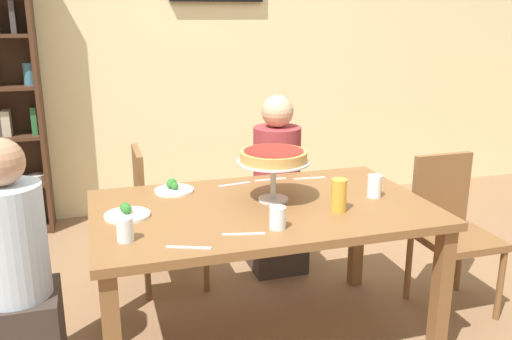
{
  "coord_description": "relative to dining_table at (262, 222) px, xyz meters",
  "views": [
    {
      "loc": [
        -0.75,
        -2.37,
        1.63
      ],
      "look_at": [
        0.0,
        0.1,
        0.89
      ],
      "focal_mm": 38.4,
      "sensor_mm": 36.0,
      "label": 1
    }
  ],
  "objects": [
    {
      "name": "cutlery_fork_near",
      "position": [
        -0.04,
        0.36,
        0.09
      ],
      "size": [
        0.18,
        0.04,
        0.0
      ],
      "primitive_type": "cube",
      "rotation": [
        0.0,
        0.0,
        3.28
      ],
      "color": "silver",
      "rests_on": "dining_table"
    },
    {
      "name": "rear_partition",
      "position": [
        0.0,
        2.2,
        0.75
      ],
      "size": [
        8.0,
        0.12,
        2.8
      ],
      "primitive_type": "cube",
      "color": "beige",
      "rests_on": "ground_plane"
    },
    {
      "name": "chair_far_left",
      "position": [
        -0.41,
        0.77,
        -0.17
      ],
      "size": [
        0.4,
        0.4,
        0.87
      ],
      "rotation": [
        0.0,
        0.0,
        -1.57
      ],
      "color": "brown",
      "rests_on": "ground_plane"
    },
    {
      "name": "diner_far_right",
      "position": [
        0.35,
        0.79,
        -0.16
      ],
      "size": [
        0.34,
        0.34,
        1.15
      ],
      "rotation": [
        0.0,
        0.0,
        -1.57
      ],
      "color": "#382D28",
      "rests_on": "ground_plane"
    },
    {
      "name": "water_glass_clear_far",
      "position": [
        -0.03,
        -0.3,
        0.14
      ],
      "size": [
        0.07,
        0.07,
        0.1
      ],
      "primitive_type": "cylinder",
      "color": "white",
      "rests_on": "dining_table"
    },
    {
      "name": "salad_plate_far_diner",
      "position": [
        -0.38,
        0.34,
        0.1
      ],
      "size": [
        0.2,
        0.2,
        0.06
      ],
      "color": "white",
      "rests_on": "dining_table"
    },
    {
      "name": "ground_plane",
      "position": [
        0.0,
        0.0,
        -0.65
      ],
      "size": [
        12.0,
        12.0,
        0.0
      ],
      "primitive_type": "plane",
      "color": "#846042"
    },
    {
      "name": "water_glass_clear_near",
      "position": [
        -0.66,
        -0.25,
        0.14
      ],
      "size": [
        0.07,
        0.07,
        0.1
      ],
      "primitive_type": "cylinder",
      "color": "white",
      "rests_on": "dining_table"
    },
    {
      "name": "cutlery_knife_far",
      "position": [
        0.17,
        0.39,
        0.09
      ],
      "size": [
        0.18,
        0.02,
        0.0
      ],
      "primitive_type": "cube",
      "rotation": [
        0.0,
        0.0,
        3.15
      ],
      "color": "silver",
      "rests_on": "dining_table"
    },
    {
      "name": "cutlery_spare_fork",
      "position": [
        -0.43,
        -0.39,
        0.09
      ],
      "size": [
        0.17,
        0.08,
        0.0
      ],
      "primitive_type": "cube",
      "rotation": [
        0.0,
        0.0,
        -0.38
      ],
      "color": "silver",
      "rests_on": "dining_table"
    },
    {
      "name": "water_glass_clear_spare",
      "position": [
        0.58,
        -0.04,
        0.14
      ],
      "size": [
        0.07,
        0.07,
        0.11
      ],
      "primitive_type": "cylinder",
      "color": "white",
      "rests_on": "dining_table"
    },
    {
      "name": "chair_head_east",
      "position": [
        1.13,
        0.06,
        -0.17
      ],
      "size": [
        0.4,
        0.4,
        0.87
      ],
      "rotation": [
        0.0,
        0.0,
        3.14
      ],
      "color": "brown",
      "rests_on": "ground_plane"
    },
    {
      "name": "dining_table",
      "position": [
        0.0,
        0.0,
        0.0
      ],
      "size": [
        1.61,
        0.97,
        0.74
      ],
      "color": "brown",
      "rests_on": "ground_plane"
    },
    {
      "name": "cutlery_knife_near",
      "position": [
        -0.18,
        -0.32,
        0.09
      ],
      "size": [
        0.18,
        0.06,
        0.0
      ],
      "primitive_type": "cube",
      "rotation": [
        0.0,
        0.0,
        -0.23
      ],
      "color": "silver",
      "rests_on": "dining_table"
    },
    {
      "name": "beer_glass_amber_tall",
      "position": [
        0.32,
        -0.18,
        0.16
      ],
      "size": [
        0.07,
        0.07,
        0.15
      ],
      "primitive_type": "cylinder",
      "color": "gold",
      "rests_on": "dining_table"
    },
    {
      "name": "diner_head_west",
      "position": [
        -1.12,
        -0.02,
        -0.16
      ],
      "size": [
        0.34,
        0.34,
        1.15
      ],
      "color": "#382D28",
      "rests_on": "ground_plane"
    },
    {
      "name": "deep_dish_pizza_stand",
      "position": [
        0.07,
        0.05,
        0.3
      ],
      "size": [
        0.35,
        0.35,
        0.26
      ],
      "color": "silver",
      "rests_on": "dining_table"
    },
    {
      "name": "cutlery_fork_far",
      "position": [
        0.39,
        0.35,
        0.09
      ],
      "size": [
        0.18,
        0.03,
        0.0
      ],
      "primitive_type": "cube",
      "rotation": [
        0.0,
        0.0,
        3.05
      ],
      "color": "silver",
      "rests_on": "dining_table"
    },
    {
      "name": "salad_plate_near_diner",
      "position": [
        -0.63,
        0.04,
        0.1
      ],
      "size": [
        0.21,
        0.21,
        0.06
      ],
      "color": "white",
      "rests_on": "dining_table"
    }
  ]
}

